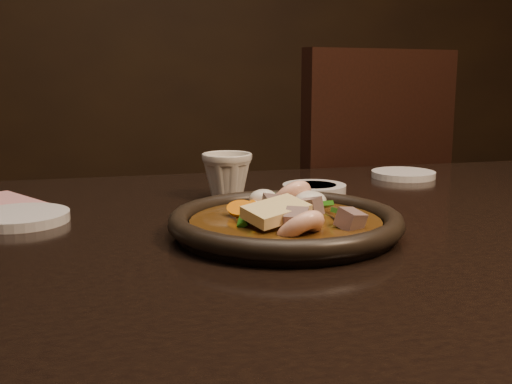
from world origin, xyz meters
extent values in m
cube|color=black|center=(0.00, 0.00, 0.73)|extent=(1.60, 0.90, 0.04)
cube|color=black|center=(0.16, 0.75, 0.48)|extent=(0.61, 0.61, 0.04)
cylinder|color=black|center=(0.27, 0.99, 0.23)|extent=(0.04, 0.04, 0.46)
cylinder|color=black|center=(0.41, 0.64, 0.23)|extent=(0.04, 0.04, 0.46)
cylinder|color=black|center=(-0.08, 0.85, 0.23)|extent=(0.04, 0.04, 0.46)
cube|color=black|center=(0.24, 0.55, 0.75)|extent=(0.43, 0.19, 0.49)
cylinder|color=black|center=(-0.16, -0.03, 0.76)|extent=(0.26, 0.26, 0.01)
torus|color=black|center=(-0.16, -0.03, 0.77)|extent=(0.29, 0.29, 0.02)
cylinder|color=#3E250B|center=(-0.16, -0.03, 0.76)|extent=(0.24, 0.24, 0.01)
ellipsoid|color=#3E250B|center=(-0.16, -0.03, 0.76)|extent=(0.13, 0.12, 0.04)
torus|color=#FFC4A1|center=(-0.16, -0.09, 0.77)|extent=(0.08, 0.08, 0.05)
torus|color=#FFC4A1|center=(-0.13, 0.03, 0.78)|extent=(0.07, 0.07, 0.06)
cube|color=#81665E|center=(-0.17, -0.02, 0.78)|extent=(0.03, 0.03, 0.03)
cube|color=#81665E|center=(-0.15, -0.05, 0.78)|extent=(0.03, 0.03, 0.03)
cube|color=#81665E|center=(-0.13, -0.01, 0.78)|extent=(0.03, 0.03, 0.03)
cube|color=#81665E|center=(-0.16, -0.08, 0.78)|extent=(0.04, 0.04, 0.03)
cube|color=#81665E|center=(-0.09, -0.09, 0.78)|extent=(0.04, 0.04, 0.03)
cube|color=#81665E|center=(-0.13, -0.04, 0.78)|extent=(0.04, 0.04, 0.03)
cylinder|color=orange|center=(-0.20, -0.05, 0.78)|extent=(0.06, 0.06, 0.03)
cylinder|color=orange|center=(-0.14, -0.04, 0.78)|extent=(0.05, 0.05, 0.03)
cylinder|color=orange|center=(-0.16, -0.05, 0.77)|extent=(0.04, 0.05, 0.04)
cylinder|color=orange|center=(-0.18, 0.01, 0.77)|extent=(0.03, 0.05, 0.04)
cylinder|color=orange|center=(-0.21, -0.01, 0.78)|extent=(0.06, 0.06, 0.03)
cube|color=#236613|center=(-0.09, -0.07, 0.78)|extent=(0.02, 0.04, 0.01)
cube|color=#236613|center=(-0.11, -0.02, 0.78)|extent=(0.04, 0.02, 0.01)
cube|color=#236613|center=(-0.17, -0.07, 0.78)|extent=(0.04, 0.02, 0.02)
cube|color=#236613|center=(-0.17, -0.04, 0.78)|extent=(0.04, 0.02, 0.02)
cube|color=#236613|center=(-0.15, -0.08, 0.78)|extent=(0.04, 0.04, 0.02)
cube|color=#236613|center=(-0.16, 0.04, 0.78)|extent=(0.03, 0.04, 0.02)
cube|color=#236613|center=(-0.21, -0.04, 0.78)|extent=(0.03, 0.04, 0.02)
ellipsoid|color=beige|center=(-0.18, -0.07, 0.77)|extent=(0.04, 0.02, 0.02)
ellipsoid|color=beige|center=(-0.17, 0.03, 0.78)|extent=(0.04, 0.03, 0.03)
ellipsoid|color=beige|center=(-0.12, 0.02, 0.78)|extent=(0.04, 0.03, 0.02)
ellipsoid|color=beige|center=(-0.13, 0.02, 0.78)|extent=(0.05, 0.03, 0.02)
ellipsoid|color=beige|center=(-0.11, 0.00, 0.78)|extent=(0.04, 0.04, 0.03)
ellipsoid|color=beige|center=(-0.18, 0.03, 0.77)|extent=(0.03, 0.03, 0.02)
cube|color=#EFD88F|center=(-0.18, -0.06, 0.79)|extent=(0.08, 0.07, 0.03)
cylinder|color=silver|center=(-0.04, 0.21, 0.76)|extent=(0.10, 0.10, 0.01)
cylinder|color=silver|center=(-0.48, 0.11, 0.76)|extent=(0.13, 0.13, 0.01)
cylinder|color=silver|center=(0.17, 0.31, 0.76)|extent=(0.12, 0.12, 0.01)
imported|color=beige|center=(-0.18, 0.19, 0.79)|extent=(0.09, 0.08, 0.08)
cylinder|color=tan|center=(-0.14, 0.08, 0.75)|extent=(0.02, 0.21, 0.01)
cylinder|color=tan|center=(-0.14, 0.09, 0.75)|extent=(0.02, 0.21, 0.01)
camera|label=1|loc=(-0.37, -0.76, 0.95)|focal=45.00mm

